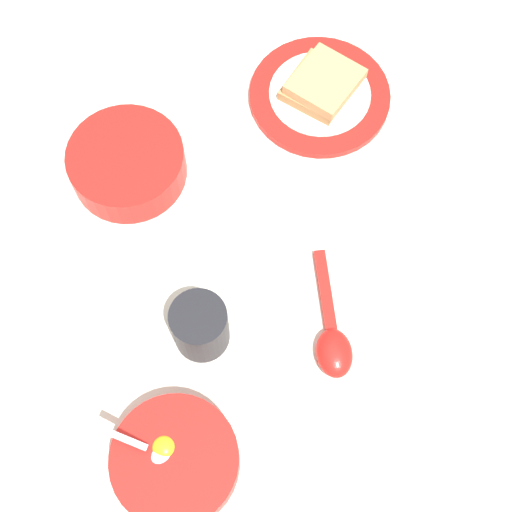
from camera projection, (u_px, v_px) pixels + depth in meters
The scene contains 7 objects.
ground_plane at pixel (243, 210), 0.89m from camera, with size 3.00×3.00×0.00m, color silver.
egg_bowl at pixel (175, 461), 0.75m from camera, with size 0.14×0.14×0.07m.
toast_plate at pixel (320, 96), 0.95m from camera, with size 0.19×0.19×0.01m.
toast_sandwich at pixel (322, 84), 0.94m from camera, with size 0.11×0.10×0.03m.
soup_spoon at pixel (332, 340), 0.82m from camera, with size 0.11×0.14×0.03m.
congee_bowl at pixel (127, 163), 0.89m from camera, with size 0.15×0.15×0.05m.
drinking_cup at pixel (200, 326), 0.79m from camera, with size 0.06×0.06×0.08m.
Camera 1 is at (0.25, 0.31, 0.80)m, focal length 50.00 mm.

